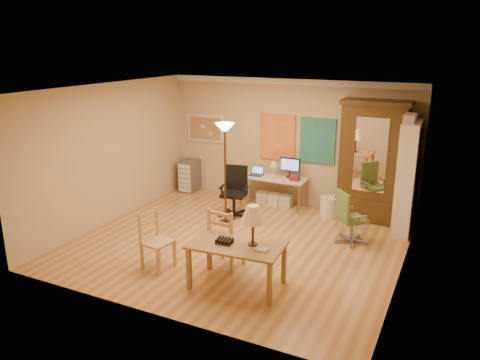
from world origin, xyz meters
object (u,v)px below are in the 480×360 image
at_px(dining_table, 243,236).
at_px(office_chair_black, 234,203).
at_px(bookshelf, 407,179).
at_px(computer_desk, 275,188).
at_px(armoire, 372,169).
at_px(office_chair_green, 350,229).

distance_m(dining_table, office_chair_black, 2.94).
bearing_deg(office_chair_black, bookshelf, 10.50).
height_order(computer_desk, office_chair_black, computer_desk).
xyz_separation_m(dining_table, armoire, (1.10, 3.57, 0.24)).
height_order(dining_table, office_chair_black, dining_table).
bearing_deg(computer_desk, armoire, 2.49).
bearing_deg(office_chair_green, office_chair_black, 172.60).
relative_size(office_chair_green, bookshelf, 0.46).
height_order(computer_desk, armoire, armoire).
distance_m(computer_desk, bookshelf, 2.80).
distance_m(dining_table, office_chair_green, 2.50).
height_order(dining_table, office_chair_green, dining_table).
xyz_separation_m(dining_table, bookshelf, (1.81, 3.13, 0.24)).
bearing_deg(dining_table, office_chair_green, 64.93).
distance_m(office_chair_green, bookshelf, 1.43).
distance_m(computer_desk, office_chair_black, 1.08).
bearing_deg(computer_desk, office_chair_black, -118.40).
bearing_deg(dining_table, armoire, 72.84).
relative_size(dining_table, bookshelf, 0.67).
height_order(dining_table, armoire, armoire).
height_order(dining_table, computer_desk, dining_table).
relative_size(computer_desk, armoire, 0.59).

